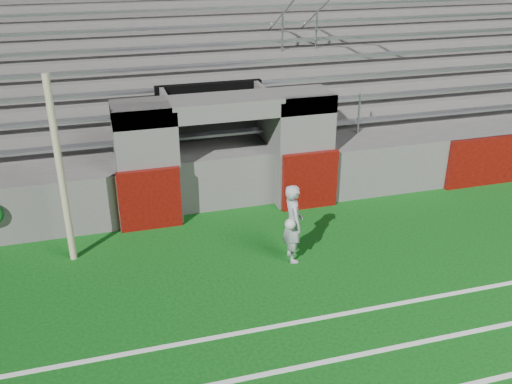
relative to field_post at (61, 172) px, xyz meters
name	(u,v)px	position (x,y,z in m)	size (l,w,h in m)	color
ground	(273,290)	(3.42, -2.11, -1.82)	(90.00, 90.00, 0.00)	#0C4810
field_post	(61,172)	(0.00, 0.00, 0.00)	(0.13, 0.13, 3.64)	beige
stadium_structure	(190,95)	(3.42, 5.86, -0.33)	(26.00, 8.48, 5.42)	#595754
goalkeeper_with_ball	(293,223)	(4.09, -1.21, -1.03)	(0.45, 0.65, 1.57)	#A0A5A9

